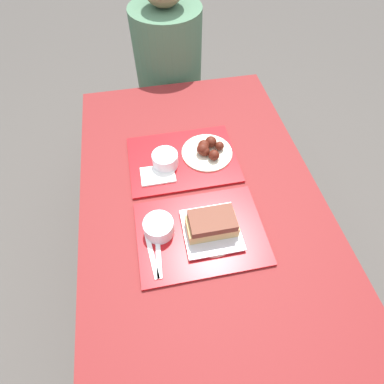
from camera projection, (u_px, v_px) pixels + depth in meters
The scene contains 13 objects.
ground_plane at pixel (198, 268), 1.72m from camera, with size 12.00×12.00×0.00m, color #4C4742.
picnic_table at pixel (201, 209), 1.20m from camera, with size 0.90×1.43×0.73m.
picnic_bench_far at pixel (170, 110), 1.94m from camera, with size 0.86×0.28×0.46m.
tray_near at pixel (201, 233), 1.03m from camera, with size 0.44×0.32×0.01m.
tray_far at pixel (183, 159), 1.23m from camera, with size 0.44×0.32×0.01m.
bowl_coleslaw_near at pixel (159, 227), 1.00m from camera, with size 0.10×0.10×0.06m.
brisket_sandwich_plate at pixel (213, 226), 1.00m from camera, with size 0.19×0.19×0.09m.
plastic_fork_near at pixel (152, 255), 0.97m from camera, with size 0.03×0.17×0.00m.
plastic_knife_near at pixel (158, 253), 0.98m from camera, with size 0.03×0.17×0.00m.
bowl_coleslaw_far at pixel (165, 159), 1.18m from camera, with size 0.10×0.10×0.06m.
wings_plate_far at pixel (208, 150), 1.22m from camera, with size 0.21×0.21×0.06m.
napkin_far at pixel (158, 175), 1.17m from camera, with size 0.13×0.09×0.01m.
person_seated_across at pixel (168, 53), 1.63m from camera, with size 0.37×0.37×0.75m.
Camera 1 is at (-0.16, -0.63, 1.65)m, focal length 28.00 mm.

